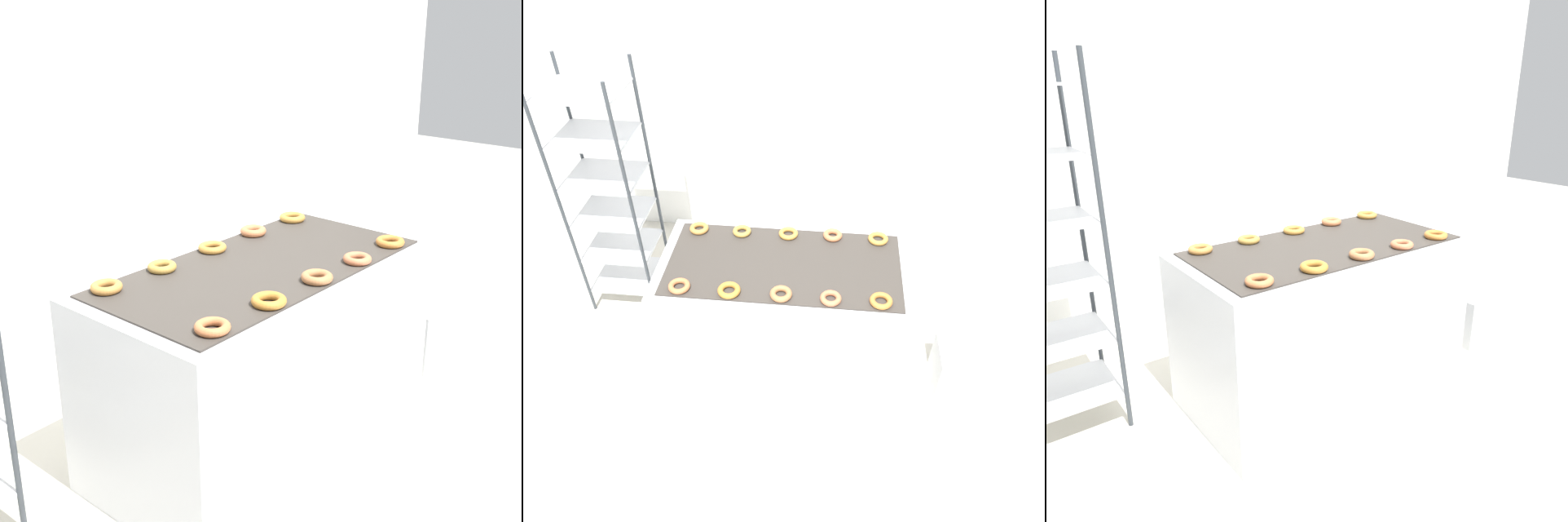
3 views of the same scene
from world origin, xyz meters
TOP-DOWN VIEW (x-y plane):
  - ground_plane at (0.00, 0.00)m, footprint 14.00×14.00m
  - wall_back at (0.00, 2.12)m, footprint 8.00×0.05m
  - fryer_machine at (0.00, 0.64)m, footprint 1.51×0.77m
  - glaze_bin at (1.17, 0.51)m, footprint 0.33×0.31m
  - donut_near_leftmost at (-0.57, 0.36)m, footprint 0.12×0.12m
  - donut_near_left at (-0.28, 0.36)m, footprint 0.13×0.13m
  - donut_near_center at (0.01, 0.36)m, footprint 0.13×0.13m
  - donut_near_right at (0.29, 0.35)m, footprint 0.12×0.12m
  - donut_near_rightmost at (0.56, 0.36)m, footprint 0.13×0.13m
  - donut_far_leftmost at (-0.58, 0.91)m, footprint 0.12×0.12m
  - donut_far_left at (-0.30, 0.91)m, footprint 0.12×0.12m
  - donut_far_center at (-0.00, 0.91)m, footprint 0.12×0.12m
  - donut_far_right at (0.28, 0.92)m, footprint 0.12×0.12m
  - donut_far_rightmost at (0.57, 0.92)m, footprint 0.13×0.13m

SIDE VIEW (x-z plane):
  - ground_plane at x=0.00m, z-range 0.00..0.00m
  - glaze_bin at x=1.17m, z-range 0.00..0.33m
  - fryer_machine at x=0.00m, z-range 0.00..0.86m
  - donut_far_center at x=0.00m, z-range 0.86..0.89m
  - donut_near_right at x=0.29m, z-range 0.86..0.89m
  - donut_far_rightmost at x=0.57m, z-range 0.86..0.89m
  - donut_near_rightmost at x=0.56m, z-range 0.86..0.89m
  - donut_far_left at x=-0.30m, z-range 0.86..0.89m
  - donut_near_leftmost at x=-0.57m, z-range 0.86..0.89m
  - donut_near_left at x=-0.28m, z-range 0.86..0.89m
  - donut_far_leftmost at x=-0.58m, z-range 0.86..0.89m
  - donut_near_center at x=0.01m, z-range 0.86..0.89m
  - donut_far_right at x=0.28m, z-range 0.86..0.89m
  - wall_back at x=0.00m, z-range 0.00..2.80m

